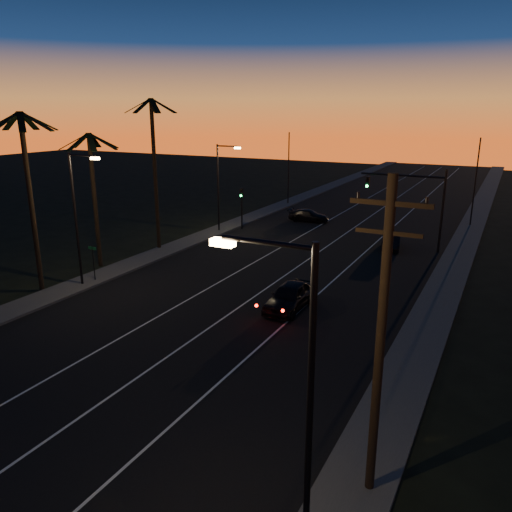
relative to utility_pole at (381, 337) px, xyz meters
The scene contains 21 objects.
road 23.72m from the utility_pole, 120.11° to the left, with size 20.00×170.00×0.01m, color black.
sidewalk_left 30.78m from the utility_pole, 138.74° to the left, with size 2.40×170.00×0.16m, color #333331.
sidewalk_right 20.68m from the utility_pole, 91.15° to the left, with size 2.40×170.00×0.16m, color #333331.
lane_stripe_left 25.32m from the utility_pole, 126.13° to the left, with size 0.12×160.00×0.01m, color silver.
lane_stripe_mid 23.48m from the utility_pole, 119.03° to the left, with size 0.12×160.00×0.01m, color silver.
lane_stripe_right 22.04m from the utility_pole, 110.81° to the left, with size 0.12×160.00×0.01m, color silver.
palm_near 25.55m from the utility_pole, 161.71° to the left, with size 4.25×4.16×11.53m.
palm_mid 28.49m from the utility_pole, 150.55° to the left, with size 4.25×4.16×10.03m.
palm_far 31.17m from the utility_pole, 139.96° to the left, with size 4.25×4.16×12.53m.
streetlight_left_near 24.44m from the utility_pole, 155.85° to the left, with size 2.55×0.26×9.00m.
streetlight_left_far 35.79m from the utility_pole, 128.52° to the left, with size 2.55×0.26×8.50m.
streetlight_right_near 4.10m from the utility_pole, 102.67° to the right, with size 2.55×0.26×9.00m.
street_sign 25.22m from the utility_pole, 153.85° to the left, with size 0.70×0.06×2.60m.
utility_pole is the anchor object (origin of this frame).
signal_mast 30.33m from the utility_pole, 98.47° to the left, with size 7.10×0.41×7.00m.
signal_post 36.74m from the utility_pole, 125.13° to the left, with size 0.28×0.37×4.20m.
far_pole_left 50.36m from the utility_pole, 116.67° to the left, with size 0.14×0.14×9.00m, color black.
far_pole_right 42.01m from the utility_pole, 90.82° to the left, with size 0.14×0.14×9.00m, color black.
lead_car 15.79m from the utility_pole, 123.12° to the left, with size 1.91×5.28×1.61m.
right_car 30.43m from the utility_pole, 101.47° to the left, with size 2.26×4.44×1.40m.
cross_car 40.25m from the utility_pole, 114.23° to the left, with size 4.49×2.12×1.27m.
Camera 1 is at (14.40, -3.25, 11.56)m, focal length 35.00 mm.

